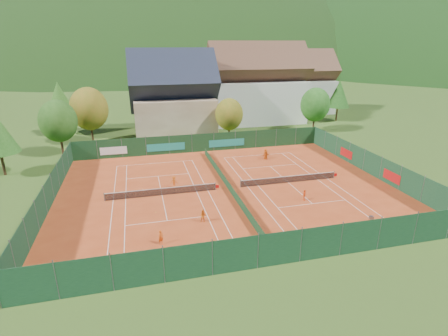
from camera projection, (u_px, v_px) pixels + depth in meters
ground at (228, 189)px, 42.71m from camera, size 600.00×600.00×0.00m
clay_pad at (228, 189)px, 42.70m from camera, size 40.00×32.00×0.01m
court_markings_left at (162, 195)px, 40.86m from camera, size 11.03×23.83×0.00m
court_markings_right at (289, 183)px, 44.54m from camera, size 11.03×23.83×0.00m
tennis_net_left at (163, 191)px, 40.72m from camera, size 13.30×0.10×1.02m
tennis_net_right at (290, 179)px, 44.41m from camera, size 13.30×0.10×1.02m
court_divider at (228, 185)px, 42.53m from camera, size 0.03×28.80×1.00m
fence_north at (200, 143)px, 56.69m from camera, size 40.00×0.10×3.00m
fence_south at (280, 249)px, 27.60m from camera, size 40.00×0.04×3.00m
fence_west at (49, 194)px, 37.59m from camera, size 0.04×32.00×3.00m
fence_east at (372, 164)px, 46.86m from camera, size 0.09×32.00×3.00m
chalet at (173, 99)px, 67.13m from camera, size 16.20×12.00×16.00m
hotel_block_a at (257, 88)px, 76.72m from camera, size 21.60×11.00×17.25m
hotel_block_b at (299, 86)px, 87.51m from camera, size 17.28×10.00×15.50m
tree_west_front at (58, 121)px, 54.05m from camera, size 5.72×5.72×8.69m
tree_west_mid at (89, 109)px, 60.21m from camera, size 6.44×6.44×9.78m
tree_west_back at (60, 99)px, 65.90m from camera, size 5.60×5.60×10.00m
tree_center at (229, 114)px, 62.55m from camera, size 5.01×5.01×7.60m
tree_east_front at (315, 105)px, 68.30m from camera, size 5.72×5.72×8.69m
tree_east_mid at (339, 94)px, 77.67m from camera, size 5.04×5.04×9.00m
tree_east_back at (291, 88)px, 82.89m from camera, size 7.15×7.15×10.86m
mountain_backdrop at (187, 118)px, 275.68m from camera, size 820.00×530.00×242.00m
ball_hopper at (371, 218)px, 34.50m from camera, size 0.34×0.34×0.80m
loose_ball_0 at (156, 212)px, 36.72m from camera, size 0.07×0.07×0.07m
loose_ball_1 at (305, 230)px, 33.20m from camera, size 0.07×0.07×0.07m
loose_ball_2 at (233, 178)px, 45.88m from camera, size 0.07×0.07×0.07m
loose_ball_3 at (202, 166)px, 50.50m from camera, size 0.07×0.07×0.07m
loose_ball_4 at (329, 186)px, 43.33m from camera, size 0.07×0.07×0.07m
player_left_near at (161, 237)px, 30.81m from camera, size 0.58×0.51×1.33m
player_left_mid at (203, 216)px, 34.51m from camera, size 0.73×0.61×1.36m
player_left_far at (174, 182)px, 42.92m from camera, size 1.02×0.71×1.45m
player_right_near at (304, 195)px, 39.36m from camera, size 0.71×0.77×1.27m
player_right_far_a at (266, 154)px, 53.52m from camera, size 0.91×0.80×1.56m
player_right_far_b at (266, 155)px, 53.09m from camera, size 1.31×0.57×1.37m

